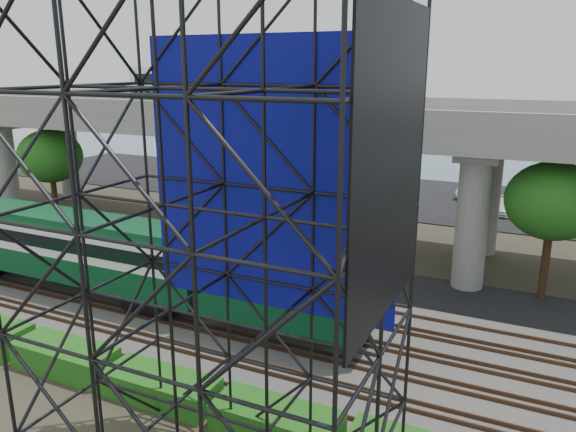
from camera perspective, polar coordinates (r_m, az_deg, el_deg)
The scene contains 13 objects.
ground at distance 26.97m, azimuth -8.71°, elevation -12.83°, with size 140.00×140.00×0.00m, color #474233.
ballast_bed at distance 28.41m, azimuth -6.43°, elevation -11.00°, with size 90.00×12.00×0.20m, color slate.
service_road at distance 35.31m, azimuth 0.84°, elevation -5.64°, with size 90.00×5.00×0.08m, color black.
parking_lot at distance 56.67m, azimuth 10.77°, elevation 2.10°, with size 90.00×18.00×0.08m, color black.
harbor_water at distance 77.80m, azimuth 14.97°, elevation 5.34°, with size 140.00×40.00×0.03m, color #4A5D7B.
rail_tracks at distance 28.33m, azimuth -6.44°, elevation -10.67°, with size 90.00×9.52×0.16m.
commuter_train at distance 32.37m, azimuth -19.44°, elevation -3.17°, with size 29.30×3.06×4.30m.
overpass at distance 38.60m, azimuth 3.34°, elevation 8.64°, with size 80.00×12.00×12.40m.
scaffold_tower at distance 14.74m, azimuth -7.43°, elevation -5.21°, with size 9.36×6.36×15.00m.
hedge_strip at distance 23.18m, azimuth -12.77°, elevation -16.48°, with size 34.60×1.80×1.20m.
trees at distance 40.76m, azimuth -1.79°, elevation 5.25°, with size 40.94×16.94×7.69m.
suv at distance 46.62m, azimuth -21.36°, elevation -0.55°, with size 2.37×5.13×1.43m, color black.
parked_cars at distance 56.29m, azimuth 11.34°, elevation 2.66°, with size 36.19×9.58×1.31m.
Camera 1 is at (13.68, -19.55, 12.57)m, focal length 35.00 mm.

